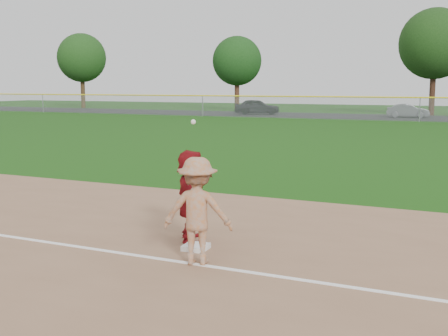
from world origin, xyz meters
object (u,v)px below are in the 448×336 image
at_px(car_left, 257,107).
at_px(car_mid, 408,111).
at_px(base_runner, 191,196).
at_px(first_base, 196,247).

xyz_separation_m(car_left, car_mid, (14.90, 0.49, -0.16)).
relative_size(base_runner, car_left, 0.38).
height_order(first_base, base_runner, base_runner).
distance_m(car_left, car_mid, 14.91).
height_order(base_runner, car_left, base_runner).
height_order(base_runner, car_mid, base_runner).
xyz_separation_m(base_runner, car_mid, (-1.42, 45.64, -0.26)).
bearing_deg(car_mid, base_runner, 171.15).
height_order(car_left, car_mid, car_left).
distance_m(first_base, car_mid, 46.19).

